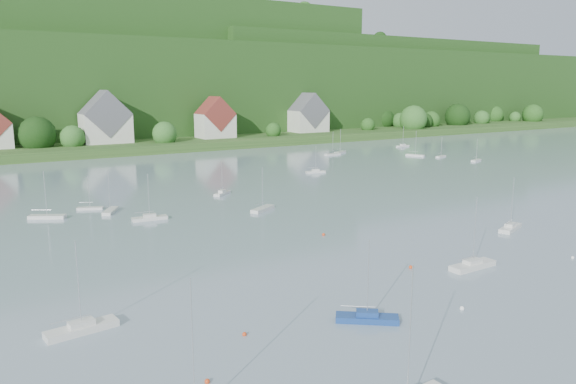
{
  "coord_description": "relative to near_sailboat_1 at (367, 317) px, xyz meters",
  "views": [
    {
      "loc": [
        -40.28,
        -5.66,
        22.44
      ],
      "look_at": [
        9.2,
        75.0,
        4.0
      ],
      "focal_mm": 34.14,
      "sensor_mm": 36.0,
      "label": 1
    }
  ],
  "objects": [
    {
      "name": "forested_ridge",
      "position": [
        8.23,
        235.97,
        22.45
      ],
      "size": [
        620.0,
        181.22,
        69.89
      ],
      "color": "#1F4215",
      "rests_on": "ground"
    },
    {
      "name": "village_building_4",
      "position": [
        97.83,
        157.4,
        9.15
      ],
      "size": [
        15.0,
        10.4,
        16.5
      ],
      "color": "silver",
      "rests_on": "far_shore_strip"
    },
    {
      "name": "far_sailboat_cluster",
      "position": [
        16.36,
        82.79,
        -0.07
      ],
      "size": [
        190.47,
        68.69,
        8.71
      ],
      "color": "silver",
      "rests_on": "ground"
    },
    {
      "name": "near_sailboat_3",
      "position": [
        41.34,
        14.76,
        0.01
      ],
      "size": [
        6.46,
        3.78,
        8.42
      ],
      "rotation": [
        0.0,
        0.0,
        0.35
      ],
      "color": "silver",
      "rests_on": "ground"
    },
    {
      "name": "near_sailboat_4",
      "position": [
        21.35,
        5.32,
        0.03
      ],
      "size": [
        6.81,
        2.07,
        9.13
      ],
      "rotation": [
        0.0,
        0.0,
        0.03
      ],
      "color": "silver",
      "rests_on": "ground"
    },
    {
      "name": "village_building_3",
      "position": [
        52.83,
        153.4,
        8.99
      ],
      "size": [
        13.0,
        10.4,
        15.5
      ],
      "color": "silver",
      "rests_on": "far_shore_strip"
    },
    {
      "name": "mooring_buoy_3",
      "position": [
        14.28,
        27.55,
        -0.44
      ],
      "size": [
        0.48,
        0.48,
        0.48
      ],
      "primitive_type": "sphere",
      "color": "#E04418",
      "rests_on": "ground"
    },
    {
      "name": "mooring_buoy_0",
      "position": [
        -17.64,
        -2.25,
        -0.44
      ],
      "size": [
        0.43,
        0.43,
        0.43
      ],
      "primitive_type": "sphere",
      "color": "#E04418",
      "rests_on": "ground"
    },
    {
      "name": "mooring_buoy_1",
      "position": [
        10.07,
        -2.87,
        -0.44
      ],
      "size": [
        0.48,
        0.48,
        0.48
      ],
      "primitive_type": "sphere",
      "color": "white",
      "rests_on": "ground"
    },
    {
      "name": "mooring_buoy_4",
      "position": [
        35.81,
        1.06,
        -0.44
      ],
      "size": [
        0.41,
        0.41,
        0.41
      ],
      "primitive_type": "sphere",
      "color": "white",
      "rests_on": "ground"
    },
    {
      "name": "village_building_2",
      "position": [
        12.83,
        155.4,
        9.83
      ],
      "size": [
        16.0,
        11.44,
        18.0
      ],
      "color": "silver",
      "rests_on": "far_shore_strip"
    },
    {
      "name": "near_sailboat_6",
      "position": [
        -24.02,
        11.98,
        0.02
      ],
      "size": [
        6.68,
        2.59,
        8.78
      ],
      "rotation": [
        0.0,
        0.0,
        0.12
      ],
      "color": "silver",
      "rests_on": "ground"
    },
    {
      "name": "mooring_buoy_5",
      "position": [
        -11.5,
        3.51,
        -0.44
      ],
      "size": [
        0.42,
        0.42,
        0.42
      ],
      "primitive_type": "sphere",
      "color": "#E04418",
      "rests_on": "ground"
    },
    {
      "name": "far_shore_strip",
      "position": [
        7.83,
        167.4,
        1.06
      ],
      "size": [
        600.0,
        60.0,
        3.0
      ],
      "primitive_type": "cube",
      "color": "#2B4E1D",
      "rests_on": "ground"
    },
    {
      "name": "near_sailboat_1",
      "position": [
        0.0,
        0.0,
        0.0
      ],
      "size": [
        5.82,
        5.02,
        8.16
      ],
      "rotation": [
        0.0,
        0.0,
        -0.65
      ],
      "color": "navy",
      "rests_on": "ground"
    },
    {
      "name": "mooring_buoy_2",
      "position": [
        14.78,
        9.37,
        -0.44
      ],
      "size": [
        0.48,
        0.48,
        0.48
      ],
      "primitive_type": "sphere",
      "color": "#E04418",
      "rests_on": "ground"
    }
  ]
}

